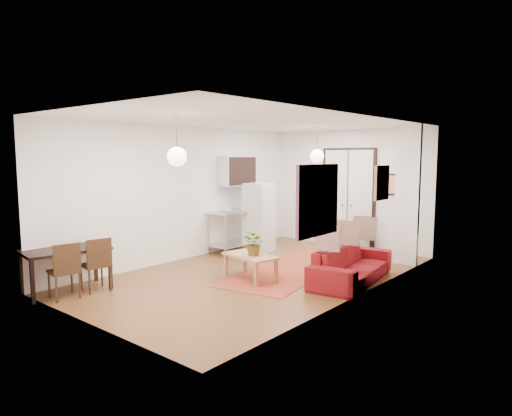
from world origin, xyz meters
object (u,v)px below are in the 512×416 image
Objects in this scene: sofa at (351,264)px; dining_chair_near at (100,259)px; dining_table at (66,253)px; black_side_chair at (365,230)px; fridge at (259,217)px; coffee_table at (250,258)px; dining_chair_far at (69,265)px; kitchen_counter at (235,224)px.

sofa is 2.39× the size of dining_chair_near.
dining_table is 6.61m from black_side_chair.
coffee_table is at bearing -58.78° from fridge.
dining_table is 1.58× the size of dining_chair_near.
coffee_table is 2.51m from fridge.
dining_chair_far reaches higher than coffee_table.
fridge is 1.78× the size of dining_chair_near.
dining_chair_near is (-0.11, -4.12, -0.29)m from fridge.
fridge is 4.58m from dining_table.
black_side_chair is at bearing 13.42° from sofa.
kitchen_counter reaches higher than sofa.
sofa is 2.77m from black_side_chair.
dining_chair_near is (0.30, 0.44, -0.13)m from dining_table.
dining_chair_near reaches higher than black_side_chair.
dining_chair_far is (0.00, -0.55, 0.00)m from dining_chair_near.
sofa is 2.39× the size of dining_chair_far.
dining_chair_near is 1.00× the size of dining_chair_far.
kitchen_counter is at bearing -166.07° from dining_chair_far.
fridge is at bearing 84.80° from dining_table.
fridge is 2.54m from black_side_chair.
kitchen_counter reaches higher than dining_chair_far.
coffee_table is 3.66m from black_side_chair.
fridge is (-1.45, 2.01, 0.41)m from coffee_table.
dining_table reaches higher than coffee_table.
sofa is at bearing 35.15° from coffee_table.
dining_chair_near is 0.55m from dining_chair_far.
fridge reaches higher than dining_chair_far.
dining_chair_near is at bearing 50.12° from black_side_chair.
sofa is at bearing -7.88° from kitchen_counter.
black_side_chair is at bearing 171.84° from dining_chair_far.
sofa is at bearing -22.44° from fridge.
dining_chair_near reaches higher than coffee_table.
dining_chair_far is (-0.11, -4.67, -0.29)m from fridge.
dining_table is at bearing -88.27° from kitchen_counter.
kitchen_counter is 1.50× the size of black_side_chair.
dining_chair_near is (0.30, -3.73, -0.12)m from kitchen_counter.
dining_chair_near is at bearing -126.48° from coffee_table.
dining_table is (0.00, -4.17, 0.00)m from kitchen_counter.
kitchen_counter is 0.59m from fridge.
kitchen_counter is 3.09m from black_side_chair.
black_side_chair is (2.35, 2.00, -0.14)m from kitchen_counter.
dining_table is at bearing -99.66° from fridge.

